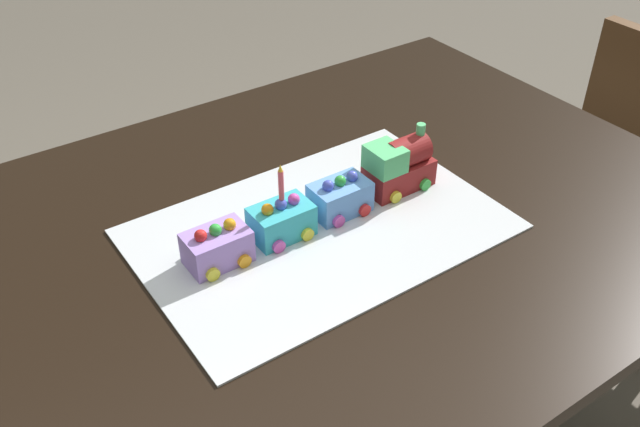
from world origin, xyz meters
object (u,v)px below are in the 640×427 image
(cake_locomotive, at_px, (398,165))
(cake_car_hopper_lavender, at_px, (217,246))
(cake_car_gondola_sky_blue, at_px, (339,197))
(cake_car_caboose_turquoise, at_px, (281,220))
(dining_table, at_px, (319,269))
(birthday_candle, at_px, (281,182))

(cake_locomotive, distance_m, cake_car_hopper_lavender, 0.37)
(cake_car_gondola_sky_blue, bearing_deg, cake_car_caboose_turquoise, 0.00)
(cake_locomotive, relative_size, cake_car_gondola_sky_blue, 1.40)
(dining_table, bearing_deg, cake_car_caboose_turquoise, -1.12)
(dining_table, distance_m, cake_car_gondola_sky_blue, 0.15)
(cake_locomotive, height_order, cake_car_caboose_turquoise, cake_locomotive)
(cake_locomotive, bearing_deg, cake_car_caboose_turquoise, -0.00)
(cake_car_caboose_turquoise, distance_m, birthday_candle, 0.07)
(dining_table, height_order, cake_locomotive, cake_locomotive)
(cake_car_gondola_sky_blue, distance_m, cake_car_hopper_lavender, 0.24)
(cake_car_gondola_sky_blue, xyz_separation_m, birthday_candle, (0.12, 0.00, 0.07))
(birthday_candle, bearing_deg, cake_car_gondola_sky_blue, -180.00)
(cake_locomotive, height_order, cake_car_gondola_sky_blue, cake_locomotive)
(dining_table, relative_size, cake_car_hopper_lavender, 14.00)
(cake_locomotive, distance_m, birthday_candle, 0.25)
(cake_car_caboose_turquoise, relative_size, cake_car_hopper_lavender, 1.00)
(dining_table, xyz_separation_m, birthday_candle, (0.07, -0.00, 0.21))
(birthday_candle, bearing_deg, dining_table, 178.85)
(dining_table, xyz_separation_m, cake_car_caboose_turquoise, (0.07, -0.00, 0.14))
(cake_car_caboose_turquoise, bearing_deg, cake_locomotive, 180.00)
(cake_locomotive, relative_size, cake_car_caboose_turquoise, 1.40)
(cake_car_caboose_turquoise, xyz_separation_m, cake_car_hopper_lavender, (0.12, 0.00, 0.00))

